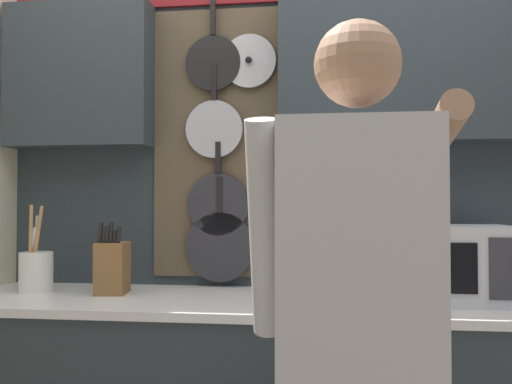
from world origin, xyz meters
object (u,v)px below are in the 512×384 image
Objects in this scene: knife_block at (112,267)px; person at (359,307)px; microwave at (442,263)px; utensil_crock at (36,270)px.

knife_block is 0.16× the size of person.
microwave is 1.38× the size of utensil_crock.
knife_block is 0.32m from utensil_crock.
knife_block is at bearing 141.32° from person.
knife_block is at bearing 179.97° from microwave.
microwave is 1.24m from knife_block.
utensil_crock is (-1.55, 0.00, -0.05)m from microwave.
microwave is 0.28× the size of person.
utensil_crock is (-0.32, -0.00, -0.02)m from knife_block.
knife_block is at bearing 0.01° from utensil_crock.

